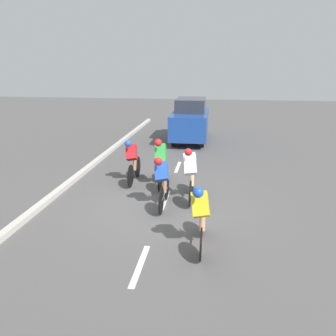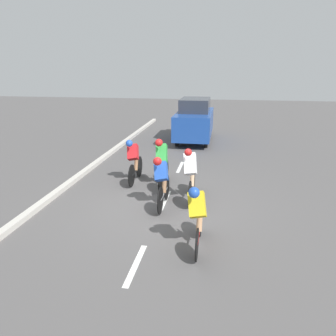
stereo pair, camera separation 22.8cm
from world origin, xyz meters
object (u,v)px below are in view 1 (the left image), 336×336
object	(u,v)px
cyclist_blue	(162,181)
cyclist_red	(132,160)
cyclist_yellow	(201,215)
cyclist_white	(191,173)
cyclist_green	(161,161)
support_car	(190,120)

from	to	relation	value
cyclist_blue	cyclist_red	world-z (taller)	same
cyclist_yellow	cyclist_white	bearing A→B (deg)	-81.17
cyclist_red	cyclist_white	world-z (taller)	cyclist_white
cyclist_blue	cyclist_green	size ratio (longest dim) A/B	0.99
cyclist_yellow	cyclist_green	world-z (taller)	cyclist_green
cyclist_green	cyclist_white	size ratio (longest dim) A/B	0.95
cyclist_red	cyclist_yellow	xyz separation A→B (m)	(-2.34, 3.73, 0.01)
cyclist_blue	cyclist_red	bearing A→B (deg)	-55.18
cyclist_red	cyclist_white	size ratio (longest dim) A/B	0.95
support_car	cyclist_white	bearing A→B (deg)	94.45
cyclist_green	support_car	distance (m)	6.73
cyclist_yellow	support_car	world-z (taller)	support_car
cyclist_yellow	cyclist_blue	bearing A→B (deg)	-60.60
cyclist_red	support_car	bearing A→B (deg)	-101.74
cyclist_red	support_car	size ratio (longest dim) A/B	0.42
cyclist_red	cyclist_yellow	bearing A→B (deg)	122.09
cyclist_blue	cyclist_red	size ratio (longest dim) A/B	0.99
cyclist_blue	cyclist_white	size ratio (longest dim) A/B	0.94
cyclist_green	support_car	bearing A→B (deg)	-93.28
cyclist_red	cyclist_green	size ratio (longest dim) A/B	1.00
support_car	cyclist_green	bearing A→B (deg)	86.72
cyclist_green	support_car	xyz separation A→B (m)	(-0.38, -6.71, 0.23)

